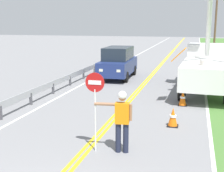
{
  "coord_description": "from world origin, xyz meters",
  "views": [
    {
      "loc": [
        2.99,
        -3.92,
        3.7
      ],
      "look_at": [
        -0.2,
        7.72,
        1.2
      ],
      "focal_mm": 49.13,
      "sensor_mm": 36.0,
      "label": 1
    }
  ],
  "objects_px": {
    "oncoming_suv_nearest": "(118,62)",
    "traffic_cone_mid": "(183,98)",
    "utility_pole_far": "(216,21)",
    "traffic_cone_lead": "(173,117)",
    "flagger_worker": "(122,118)",
    "utility_bucket_truck": "(206,66)",
    "stop_sign_paddle": "(95,94)"
  },
  "relations": [
    {
      "from": "oncoming_suv_nearest",
      "to": "traffic_cone_mid",
      "type": "xyz_separation_m",
      "value": [
        4.58,
        -6.12,
        -0.72
      ]
    },
    {
      "from": "utility_pole_far",
      "to": "traffic_cone_lead",
      "type": "distance_m",
      "value": 36.15
    },
    {
      "from": "oncoming_suv_nearest",
      "to": "traffic_cone_mid",
      "type": "distance_m",
      "value": 7.68
    },
    {
      "from": "flagger_worker",
      "to": "traffic_cone_lead",
      "type": "height_order",
      "value": "flagger_worker"
    },
    {
      "from": "utility_pole_far",
      "to": "oncoming_suv_nearest",
      "type": "bearing_deg",
      "value": -105.7
    },
    {
      "from": "oncoming_suv_nearest",
      "to": "traffic_cone_lead",
      "type": "height_order",
      "value": "oncoming_suv_nearest"
    },
    {
      "from": "flagger_worker",
      "to": "traffic_cone_lead",
      "type": "distance_m",
      "value": 3.07
    },
    {
      "from": "flagger_worker",
      "to": "utility_bucket_truck",
      "type": "relative_size",
      "value": 0.27
    },
    {
      "from": "flagger_worker",
      "to": "utility_bucket_truck",
      "type": "distance_m",
      "value": 9.46
    },
    {
      "from": "utility_pole_far",
      "to": "stop_sign_paddle",
      "type": "bearing_deg",
      "value": -97.61
    },
    {
      "from": "flagger_worker",
      "to": "traffic_cone_lead",
      "type": "relative_size",
      "value": 2.61
    },
    {
      "from": "flagger_worker",
      "to": "stop_sign_paddle",
      "type": "distance_m",
      "value": 1.02
    },
    {
      "from": "flagger_worker",
      "to": "utility_bucket_truck",
      "type": "height_order",
      "value": "utility_bucket_truck"
    },
    {
      "from": "utility_bucket_truck",
      "to": "oncoming_suv_nearest",
      "type": "xyz_separation_m",
      "value": [
        -5.62,
        2.73,
        -0.36
      ]
    },
    {
      "from": "traffic_cone_lead",
      "to": "traffic_cone_mid",
      "type": "relative_size",
      "value": 1.0
    },
    {
      "from": "traffic_cone_lead",
      "to": "utility_pole_far",
      "type": "bearing_deg",
      "value": 84.99
    },
    {
      "from": "stop_sign_paddle",
      "to": "traffic_cone_mid",
      "type": "bearing_deg",
      "value": 69.01
    },
    {
      "from": "flagger_worker",
      "to": "stop_sign_paddle",
      "type": "bearing_deg",
      "value": -172.24
    },
    {
      "from": "stop_sign_paddle",
      "to": "utility_bucket_truck",
      "type": "distance_m",
      "value": 9.78
    },
    {
      "from": "flagger_worker",
      "to": "utility_pole_far",
      "type": "bearing_deg",
      "value": 83.49
    },
    {
      "from": "stop_sign_paddle",
      "to": "oncoming_suv_nearest",
      "type": "xyz_separation_m",
      "value": [
        -2.35,
        11.95,
        -0.65
      ]
    },
    {
      "from": "flagger_worker",
      "to": "utility_pole_far",
      "type": "xyz_separation_m",
      "value": [
        4.4,
        38.54,
        2.89
      ]
    },
    {
      "from": "traffic_cone_lead",
      "to": "oncoming_suv_nearest",
      "type": "bearing_deg",
      "value": 115.56
    },
    {
      "from": "oncoming_suv_nearest",
      "to": "utility_pole_far",
      "type": "xyz_separation_m",
      "value": [
        7.51,
        26.7,
        2.87
      ]
    },
    {
      "from": "utility_bucket_truck",
      "to": "oncoming_suv_nearest",
      "type": "bearing_deg",
      "value": 154.08
    },
    {
      "from": "stop_sign_paddle",
      "to": "oncoming_suv_nearest",
      "type": "height_order",
      "value": "stop_sign_paddle"
    },
    {
      "from": "oncoming_suv_nearest",
      "to": "traffic_cone_lead",
      "type": "relative_size",
      "value": 6.63
    },
    {
      "from": "utility_pole_far",
      "to": "utility_bucket_truck",
      "type": "bearing_deg",
      "value": -93.66
    },
    {
      "from": "stop_sign_paddle",
      "to": "utility_pole_far",
      "type": "bearing_deg",
      "value": 82.39
    },
    {
      "from": "utility_pole_far",
      "to": "traffic_cone_mid",
      "type": "relative_size",
      "value": 10.72
    },
    {
      "from": "flagger_worker",
      "to": "stop_sign_paddle",
      "type": "height_order",
      "value": "stop_sign_paddle"
    },
    {
      "from": "utility_bucket_truck",
      "to": "utility_pole_far",
      "type": "bearing_deg",
      "value": 86.34
    }
  ]
}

